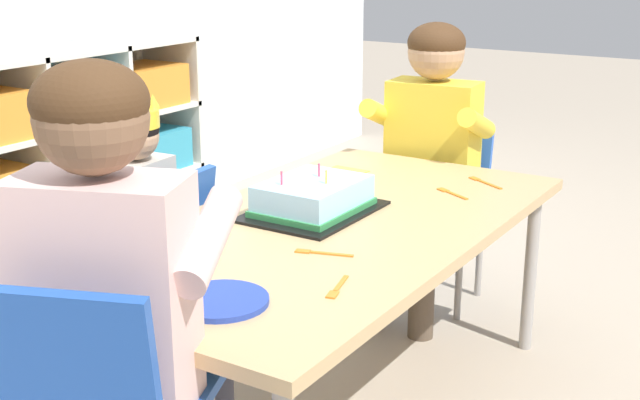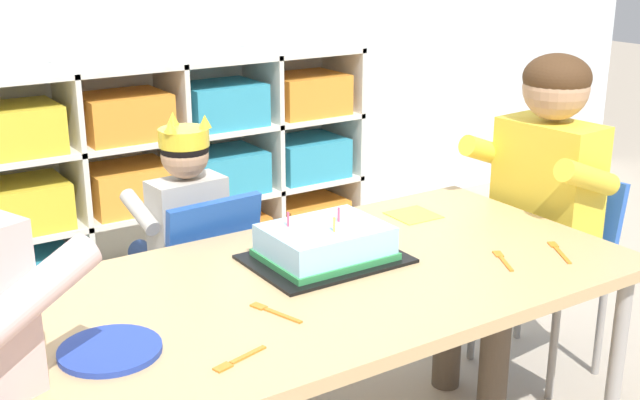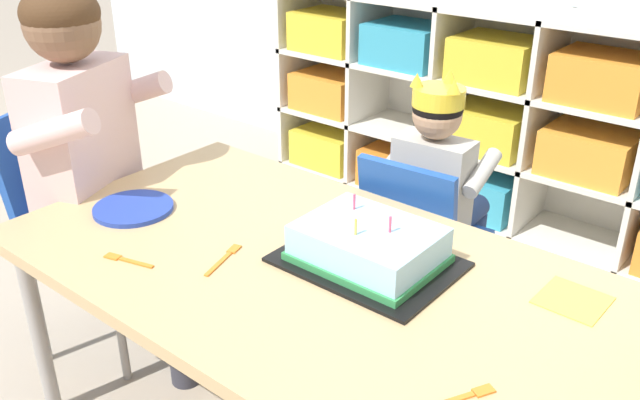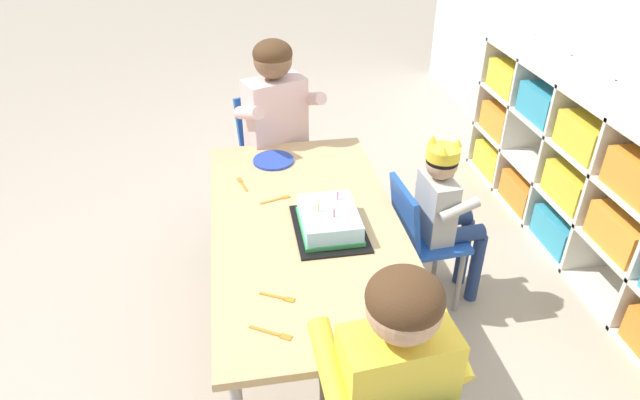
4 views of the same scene
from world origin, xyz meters
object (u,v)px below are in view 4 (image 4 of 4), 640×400
(child_with_crown, at_px, (446,204))
(fork_by_napkin, at_px, (279,297))
(classroom_chair_adult_side, at_px, (273,150))
(fork_near_child_seat, at_px, (277,199))
(paper_plate_stack, at_px, (273,160))
(guest_at_table_side, at_px, (388,370))
(fork_scattered_mid_table, at_px, (273,333))
(activity_table, at_px, (306,232))
(birthday_cake_on_tray, at_px, (329,221))
(fork_at_table_front_edge, at_px, (242,183))
(classroom_chair_blue, at_px, (420,234))
(adult_helper_seated, at_px, (281,122))

(child_with_crown, height_order, fork_by_napkin, child_with_crown)
(fork_by_napkin, bearing_deg, classroom_chair_adult_side, -66.35)
(fork_near_child_seat, bearing_deg, paper_plate_stack, -109.86)
(guest_at_table_side, relative_size, fork_scattered_mid_table, 7.54)
(activity_table, xyz_separation_m, fork_scattered_mid_table, (0.57, -0.19, 0.04))
(birthday_cake_on_tray, distance_m, fork_scattered_mid_table, 0.59)
(guest_at_table_side, height_order, birthday_cake_on_tray, guest_at_table_side)
(child_with_crown, relative_size, fork_scattered_mid_table, 6.39)
(child_with_crown, relative_size, birthday_cake_on_tray, 2.30)
(guest_at_table_side, distance_m, fork_at_table_front_edge, 1.22)
(guest_at_table_side, distance_m, fork_scattered_mid_table, 0.38)
(classroom_chair_adult_side, distance_m, fork_by_napkin, 1.28)
(classroom_chair_blue, xyz_separation_m, fork_near_child_seat, (-0.12, -0.62, 0.17))
(adult_helper_seated, bearing_deg, fork_at_table_front_edge, -141.20)
(adult_helper_seated, bearing_deg, birthday_cake_on_tray, -104.34)
(fork_at_table_front_edge, bearing_deg, paper_plate_stack, 124.49)
(classroom_chair_adult_side, xyz_separation_m, birthday_cake_on_tray, (0.91, 0.14, 0.13))
(paper_plate_stack, bearing_deg, classroom_chair_adult_side, 176.24)
(fork_at_table_front_edge, bearing_deg, classroom_chair_blue, 55.02)
(paper_plate_stack, distance_m, fork_scattered_mid_table, 1.12)
(classroom_chair_adult_side, xyz_separation_m, fork_at_table_front_edge, (0.50, -0.18, 0.10))
(guest_at_table_side, xyz_separation_m, fork_scattered_mid_table, (-0.23, -0.30, -0.05))
(adult_helper_seated, relative_size, fork_at_table_front_edge, 8.62)
(activity_table, height_order, fork_at_table_front_edge, fork_at_table_front_edge)
(child_with_crown, bearing_deg, fork_by_napkin, 118.71)
(guest_at_table_side, bearing_deg, activity_table, -87.17)
(classroom_chair_blue, bearing_deg, adult_helper_seated, 34.63)
(birthday_cake_on_tray, bearing_deg, classroom_chair_blue, 106.94)
(adult_helper_seated, relative_size, guest_at_table_side, 1.08)
(child_with_crown, relative_size, adult_helper_seated, 0.79)
(child_with_crown, distance_m, fork_near_child_seat, 0.73)
(paper_plate_stack, relative_size, fork_by_napkin, 1.66)
(child_with_crown, bearing_deg, paper_plate_stack, 52.85)
(classroom_chair_adult_side, height_order, fork_scattered_mid_table, classroom_chair_adult_side)
(classroom_chair_blue, xyz_separation_m, birthday_cake_on_tray, (0.13, -0.44, 0.21))
(classroom_chair_adult_side, bearing_deg, guest_at_table_side, -105.63)
(adult_helper_seated, relative_size, fork_by_napkin, 9.03)
(fork_scattered_mid_table, bearing_deg, adult_helper_seated, -67.04)
(paper_plate_stack, distance_m, fork_at_table_front_edge, 0.25)
(fork_at_table_front_edge, xyz_separation_m, fork_scattered_mid_table, (0.93, 0.05, -0.00))
(guest_at_table_side, relative_size, fork_near_child_seat, 7.26)
(paper_plate_stack, height_order, fork_by_napkin, paper_plate_stack)
(fork_near_child_seat, distance_m, fork_scattered_mid_table, 0.78)
(classroom_chair_adult_side, xyz_separation_m, fork_by_napkin, (1.27, -0.09, 0.10))
(fork_by_napkin, relative_size, fork_near_child_seat, 0.87)
(guest_at_table_side, relative_size, birthday_cake_on_tray, 2.71)
(fork_at_table_front_edge, bearing_deg, birthday_cake_on_tray, 23.24)
(activity_table, distance_m, adult_helper_seated, 0.76)
(paper_plate_stack, bearing_deg, activity_table, 8.23)
(child_with_crown, distance_m, guest_at_table_side, 1.03)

